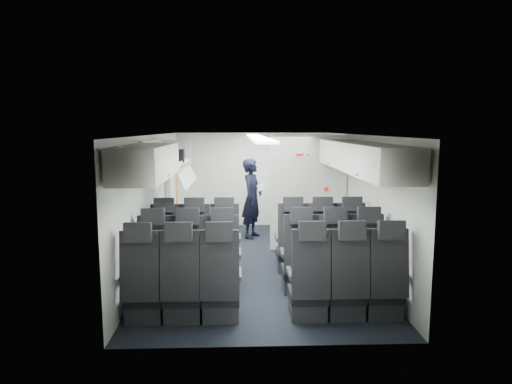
{
  "coord_description": "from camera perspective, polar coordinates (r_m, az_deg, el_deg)",
  "views": [
    {
      "loc": [
        -0.3,
        -7.48,
        2.27
      ],
      "look_at": [
        0.0,
        0.4,
        1.15
      ],
      "focal_mm": 32.0,
      "sensor_mm": 36.0,
      "label": 1
    }
  ],
  "objects": [
    {
      "name": "seat_row_rear",
      "position": [
        5.48,
        1.12,
        -11.81
      ],
      "size": [
        3.33,
        0.56,
        1.24
      ],
      "color": "black",
      "rests_on": "cabin_shell"
    },
    {
      "name": "overhead_bin_left_front_open",
      "position": [
        7.34,
        -11.15,
        3.77
      ],
      "size": [
        0.64,
        1.7,
        0.72
      ],
      "color": "#9E9E93",
      "rests_on": "cabin_shell"
    },
    {
      "name": "boarding_door",
      "position": [
        9.23,
        -10.5,
        -0.25
      ],
      "size": [
        0.12,
        1.27,
        1.86
      ],
      "color": "silver",
      "rests_on": "cabin_shell"
    },
    {
      "name": "seat_row_mid",
      "position": [
        6.34,
        0.64,
        -9.04
      ],
      "size": [
        3.33,
        0.56,
        1.24
      ],
      "color": "black",
      "rests_on": "cabin_shell"
    },
    {
      "name": "overhead_bin_right_rear",
      "position": [
        5.75,
        15.05,
        3.73
      ],
      "size": [
        0.53,
        1.8,
        0.4
      ],
      "color": "silver",
      "rests_on": "cabin_shell"
    },
    {
      "name": "seat_row_front",
      "position": [
        7.2,
        0.29,
        -6.94
      ],
      "size": [
        3.33,
        0.56,
        1.24
      ],
      "color": "black",
      "rests_on": "cabin_shell"
    },
    {
      "name": "cabin_shell",
      "position": [
        7.57,
        0.12,
        -0.62
      ],
      "size": [
        3.41,
        6.01,
        2.16
      ],
      "color": "black",
      "rests_on": "ground"
    },
    {
      "name": "bulkhead_partition",
      "position": [
        8.46,
        6.54,
        -0.08
      ],
      "size": [
        1.4,
        0.15,
        2.13
      ],
      "color": "silver",
      "rests_on": "cabin_shell"
    },
    {
      "name": "galley_unit",
      "position": [
        10.36,
        4.76,
        0.73
      ],
      "size": [
        0.85,
        0.52,
        1.9
      ],
      "color": "#939399",
      "rests_on": "cabin_shell"
    },
    {
      "name": "carry_on_bag",
      "position": [
        7.65,
        -10.6,
        4.25
      ],
      "size": [
        0.45,
        0.33,
        0.26
      ],
      "primitive_type": "cube",
      "rotation": [
        0.0,
        0.0,
        0.05
      ],
      "color": "black",
      "rests_on": "overhead_bin_left_front_open"
    },
    {
      "name": "flight_attendant",
      "position": [
        9.39,
        -0.49,
        -0.8
      ],
      "size": [
        0.6,
        0.7,
        1.64
      ],
      "primitive_type": "imported",
      "rotation": [
        0.0,
        0.0,
        1.17
      ],
      "color": "black",
      "rests_on": "ground"
    },
    {
      "name": "overhead_bin_left_rear",
      "position": [
        5.61,
        -13.51,
        3.67
      ],
      "size": [
        0.53,
        1.8,
        0.4
      ],
      "color": "silver",
      "rests_on": "cabin_shell"
    },
    {
      "name": "overhead_bin_right_front",
      "position": [
        7.44,
        11.07,
        4.77
      ],
      "size": [
        0.53,
        1.7,
        0.4
      ],
      "color": "silver",
      "rests_on": "cabin_shell"
    },
    {
      "name": "papers",
      "position": [
        9.32,
        0.69,
        0.64
      ],
      "size": [
        0.18,
        0.12,
        0.14
      ],
      "primitive_type": "cube",
      "rotation": [
        0.0,
        0.0,
        0.55
      ],
      "color": "white",
      "rests_on": "flight_attendant"
    }
  ]
}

